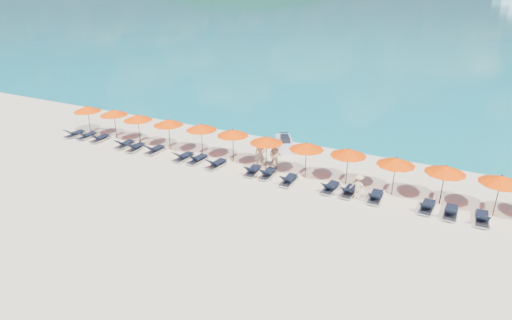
% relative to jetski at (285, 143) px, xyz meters
% --- Properties ---
extents(ground, '(1400.00, 1400.00, 0.00)m').
position_rel_jetski_xyz_m(ground, '(0.51, -8.46, -0.40)').
color(ground, beige).
extents(headland_main, '(374.00, 242.00, 126.50)m').
position_rel_jetski_xyz_m(headland_main, '(-299.49, 531.54, -38.40)').
color(headland_main, black).
rests_on(headland_main, ground).
extents(headland_small, '(162.00, 126.00, 85.50)m').
position_rel_jetski_xyz_m(headland_small, '(-149.49, 551.54, -35.40)').
color(headland_small, black).
rests_on(headland_small, ground).
extents(jetski, '(2.28, 2.85, 0.97)m').
position_rel_jetski_xyz_m(jetski, '(0.00, 0.00, 0.00)').
color(jetski, silver).
rests_on(jetski, ground).
extents(beachgoer_a, '(0.75, 0.60, 1.80)m').
position_rel_jetski_xyz_m(beachgoer_a, '(-0.01, -3.89, 0.50)').
color(beachgoer_a, '#DBAE87').
rests_on(beachgoer_a, ground).
extents(beachgoer_b, '(0.88, 0.59, 1.68)m').
position_rel_jetski_xyz_m(beachgoer_b, '(0.87, -3.52, 0.44)').
color(beachgoer_b, '#DBAE87').
rests_on(beachgoer_b, ground).
extents(beachgoer_c, '(0.98, 0.49, 1.50)m').
position_rel_jetski_xyz_m(beachgoer_c, '(6.65, -5.29, 0.35)').
color(beachgoer_c, '#DBAE87').
rests_on(beachgoer_c, ground).
extents(umbrella_0, '(2.10, 2.10, 2.28)m').
position_rel_jetski_xyz_m(umbrella_0, '(-14.87, -3.97, 1.62)').
color(umbrella_0, black).
rests_on(umbrella_0, ground).
extents(umbrella_1, '(2.10, 2.10, 2.28)m').
position_rel_jetski_xyz_m(umbrella_1, '(-12.33, -3.79, 1.62)').
color(umbrella_1, black).
rests_on(umbrella_1, ground).
extents(umbrella_2, '(2.10, 2.10, 2.28)m').
position_rel_jetski_xyz_m(umbrella_2, '(-9.86, -3.96, 1.62)').
color(umbrella_2, black).
rests_on(umbrella_2, ground).
extents(umbrella_3, '(2.10, 2.10, 2.28)m').
position_rel_jetski_xyz_m(umbrella_3, '(-7.16, -3.89, 1.62)').
color(umbrella_3, black).
rests_on(umbrella_3, ground).
extents(umbrella_4, '(2.10, 2.10, 2.28)m').
position_rel_jetski_xyz_m(umbrella_4, '(-4.51, -3.73, 1.62)').
color(umbrella_4, black).
rests_on(umbrella_4, ground).
extents(umbrella_5, '(2.10, 2.10, 2.28)m').
position_rel_jetski_xyz_m(umbrella_5, '(-2.06, -3.76, 1.62)').
color(umbrella_5, black).
rests_on(umbrella_5, ground).
extents(umbrella_6, '(2.10, 2.10, 2.28)m').
position_rel_jetski_xyz_m(umbrella_6, '(0.48, -4.01, 1.62)').
color(umbrella_6, black).
rests_on(umbrella_6, ground).
extents(umbrella_7, '(2.10, 2.10, 2.28)m').
position_rel_jetski_xyz_m(umbrella_7, '(3.08, -3.93, 1.62)').
color(umbrella_7, black).
rests_on(umbrella_7, ground).
extents(umbrella_8, '(2.10, 2.10, 2.28)m').
position_rel_jetski_xyz_m(umbrella_8, '(5.57, -3.76, 1.62)').
color(umbrella_8, black).
rests_on(umbrella_8, ground).
extents(umbrella_9, '(2.10, 2.10, 2.28)m').
position_rel_jetski_xyz_m(umbrella_9, '(8.24, -3.92, 1.62)').
color(umbrella_9, black).
rests_on(umbrella_9, ground).
extents(umbrella_10, '(2.10, 2.10, 2.28)m').
position_rel_jetski_xyz_m(umbrella_10, '(10.73, -3.86, 1.62)').
color(umbrella_10, black).
rests_on(umbrella_10, ground).
extents(umbrella_11, '(2.10, 2.10, 2.28)m').
position_rel_jetski_xyz_m(umbrella_11, '(13.27, -3.95, 1.62)').
color(umbrella_11, black).
rests_on(umbrella_11, ground).
extents(lounger_0, '(0.65, 1.71, 0.66)m').
position_rel_jetski_xyz_m(lounger_0, '(-15.46, -5.04, -0.16)').
color(lounger_0, silver).
rests_on(lounger_0, ground).
extents(lounger_1, '(0.65, 1.71, 0.66)m').
position_rel_jetski_xyz_m(lounger_1, '(-14.30, -4.92, -0.16)').
color(lounger_1, silver).
rests_on(lounger_1, ground).
extents(lounger_2, '(0.65, 1.71, 0.66)m').
position_rel_jetski_xyz_m(lounger_2, '(-12.92, -4.91, -0.16)').
color(lounger_2, silver).
rests_on(lounger_2, ground).
extents(lounger_3, '(0.66, 1.71, 0.66)m').
position_rel_jetski_xyz_m(lounger_3, '(-10.36, -5.03, -0.16)').
color(lounger_3, silver).
rests_on(lounger_3, ground).
extents(lounger_4, '(0.79, 1.75, 0.66)m').
position_rel_jetski_xyz_m(lounger_4, '(-9.23, -5.18, -0.16)').
color(lounger_4, silver).
rests_on(lounger_4, ground).
extents(lounger_5, '(0.63, 1.70, 0.66)m').
position_rel_jetski_xyz_m(lounger_5, '(-7.71, -4.92, -0.16)').
color(lounger_5, silver).
rests_on(lounger_5, ground).
extents(lounger_6, '(0.74, 1.74, 0.66)m').
position_rel_jetski_xyz_m(lounger_6, '(-5.17, -5.08, -0.16)').
color(lounger_6, silver).
rests_on(lounger_6, ground).
extents(lounger_7, '(0.73, 1.74, 0.66)m').
position_rel_jetski_xyz_m(lounger_7, '(-4.09, -5.01, -0.16)').
color(lounger_7, silver).
rests_on(lounger_7, ground).
extents(lounger_8, '(0.77, 1.75, 0.66)m').
position_rel_jetski_xyz_m(lounger_8, '(-2.54, -5.12, -0.16)').
color(lounger_8, silver).
rests_on(lounger_8, ground).
extents(lounger_9, '(0.78, 1.75, 0.66)m').
position_rel_jetski_xyz_m(lounger_9, '(0.02, -4.98, -0.16)').
color(lounger_9, silver).
rests_on(lounger_9, ground).
extents(lounger_10, '(0.67, 1.72, 0.66)m').
position_rel_jetski_xyz_m(lounger_10, '(1.03, -4.94, -0.16)').
color(lounger_10, silver).
rests_on(lounger_10, ground).
extents(lounger_11, '(0.65, 1.71, 0.66)m').
position_rel_jetski_xyz_m(lounger_11, '(2.54, -5.23, -0.16)').
color(lounger_11, silver).
rests_on(lounger_11, ground).
extents(lounger_12, '(0.75, 1.74, 0.66)m').
position_rel_jetski_xyz_m(lounger_12, '(5.03, -5.06, -0.16)').
color(lounger_12, silver).
rests_on(lounger_12, ground).
extents(lounger_13, '(0.71, 1.73, 0.66)m').
position_rel_jetski_xyz_m(lounger_13, '(6.11, -5.03, -0.16)').
color(lounger_13, silver).
rests_on(lounger_13, ground).
extents(lounger_14, '(0.67, 1.72, 0.66)m').
position_rel_jetski_xyz_m(lounger_14, '(7.58, -5.04, -0.16)').
color(lounger_14, silver).
rests_on(lounger_14, ground).
extents(lounger_15, '(0.75, 1.74, 0.66)m').
position_rel_jetski_xyz_m(lounger_15, '(10.21, -4.95, -0.16)').
color(lounger_15, silver).
rests_on(lounger_15, ground).
extents(lounger_16, '(0.66, 1.71, 0.66)m').
position_rel_jetski_xyz_m(lounger_16, '(11.34, -5.01, -0.16)').
color(lounger_16, silver).
rests_on(lounger_16, ground).
extents(lounger_17, '(0.68, 1.72, 0.66)m').
position_rel_jetski_xyz_m(lounger_17, '(12.78, -4.97, -0.16)').
color(lounger_17, silver).
rests_on(lounger_17, ground).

